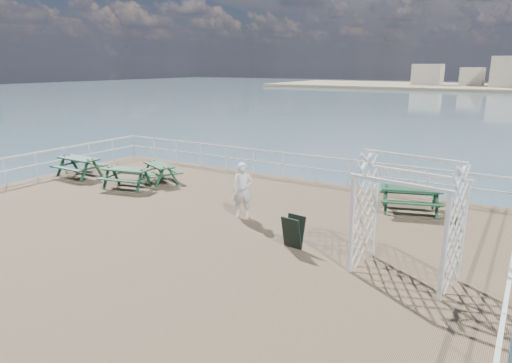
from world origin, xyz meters
The scene contains 9 objects.
ground centered at (0.00, 0.00, -0.15)m, with size 18.00×14.00×0.30m, color brown.
railing centered at (-0.07, 2.57, 0.87)m, with size 17.77×13.76×1.10m.
picnic_table_a centered at (-7.47, 2.41, 0.59)m, with size 1.95×1.59×0.93m.
picnic_table_b centered at (-3.94, 3.55, 0.53)m, with size 2.10×1.93×0.83m.
picnic_table_c centered at (5.74, 4.89, 0.58)m, with size 2.24×2.00×0.91m.
picnic_table_d centered at (-4.34, 2.18, 0.55)m, with size 2.04×1.78×0.87m.
trellis_arbor centered at (6.74, 0.02, 1.24)m, with size 2.41×1.54×2.79m.
sandwich_board centered at (3.88, 0.19, 0.42)m, with size 0.57×0.45×0.87m.
person centered at (1.42, 1.57, 0.87)m, with size 0.64×0.42×1.75m, color silver.
Camera 1 is at (8.88, -9.81, 4.66)m, focal length 32.00 mm.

